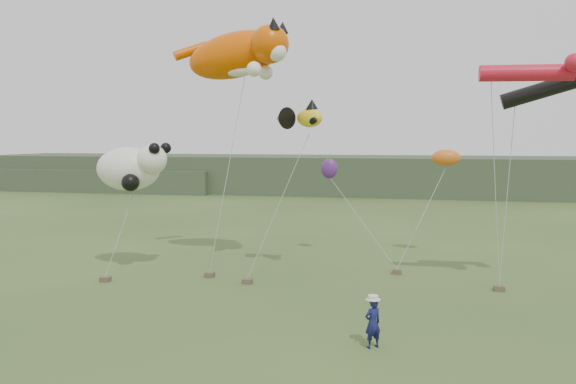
{
  "coord_description": "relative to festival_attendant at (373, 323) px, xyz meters",
  "views": [
    {
      "loc": [
        2.96,
        -17.28,
        5.98
      ],
      "look_at": [
        -1.29,
        3.0,
        4.0
      ],
      "focal_mm": 35.0,
      "sensor_mm": 36.0,
      "label": 1
    }
  ],
  "objects": [
    {
      "name": "headland",
      "position": [
        -5.24,
        46.22,
        1.2
      ],
      "size": [
        90.0,
        13.0,
        4.0
      ],
      "color": "#2D3D28",
      "rests_on": "ground"
    },
    {
      "name": "cat_kite",
      "position": [
        -6.48,
        9.05,
        9.07
      ],
      "size": [
        5.97,
        3.19,
        2.87
      ],
      "color": "#D54E00",
      "rests_on": "ground"
    },
    {
      "name": "fish_kite",
      "position": [
        -3.63,
        7.84,
        6.14
      ],
      "size": [
        2.61,
        1.73,
        1.26
      ],
      "color": "yellow",
      "rests_on": "ground"
    },
    {
      "name": "festival_attendant",
      "position": [
        0.0,
        0.0,
        0.0
      ],
      "size": [
        0.63,
        0.6,
        1.44
      ],
      "primitive_type": "imported",
      "rotation": [
        0.0,
        0.0,
        3.81
      ],
      "color": "#14174B",
      "rests_on": "ground"
    },
    {
      "name": "tube_kites",
      "position": [
        5.87,
        7.03,
        7.46
      ],
      "size": [
        4.41,
        2.34,
        1.89
      ],
      "color": "black",
      "rests_on": "ground"
    },
    {
      "name": "sandbag_anchors",
      "position": [
        -3.83,
        6.87,
        -0.62
      ],
      "size": [
        16.32,
        4.17,
        0.2
      ],
      "color": "brown",
      "rests_on": "ground"
    },
    {
      "name": "misc_kites",
      "position": [
        0.9,
        12.81,
        4.11
      ],
      "size": [
        6.85,
        1.2,
        1.49
      ],
      "color": "#D56118",
      "rests_on": "ground"
    },
    {
      "name": "ground",
      "position": [
        -2.13,
        1.53,
        -0.72
      ],
      "size": [
        120.0,
        120.0,
        0.0
      ],
      "primitive_type": "plane",
      "color": "#385123",
      "rests_on": "ground"
    },
    {
      "name": "panda_kite",
      "position": [
        -11.11,
        7.26,
        3.95
      ],
      "size": [
        3.46,
        2.24,
        2.15
      ],
      "color": "white",
      "rests_on": "ground"
    }
  ]
}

